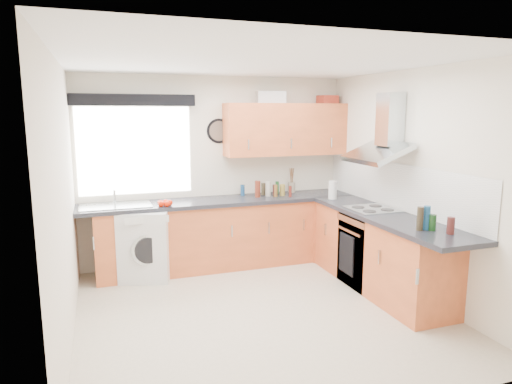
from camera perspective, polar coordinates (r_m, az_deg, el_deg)
name	(u,v)px	position (r m, az deg, el deg)	size (l,w,h in m)	color
ground_plane	(260,311)	(4.87, 0.50, -14.70)	(3.60, 3.60, 0.00)	beige
ceiling	(260,62)	(4.45, 0.55, 15.98)	(3.60, 3.60, 0.02)	white
wall_back	(216,171)	(6.20, -5.06, 2.67)	(3.60, 0.02, 2.50)	silver
wall_front	(357,240)	(2.91, 12.55, -5.91)	(3.60, 0.02, 2.50)	silver
wall_left	(63,204)	(4.26, -22.96, -1.44)	(0.02, 3.60, 2.50)	silver
wall_right	(412,183)	(5.37, 18.95, 1.03)	(0.02, 3.60, 2.50)	silver
window	(135,151)	(6.00, -14.89, 5.01)	(1.40, 0.02, 1.10)	silver
window_blind	(133,100)	(5.89, -15.10, 11.05)	(1.50, 0.18, 0.14)	black
splashback	(395,186)	(5.61, 16.95, 0.77)	(0.01, 3.00, 0.54)	white
base_cab_back	(215,235)	(6.06, -5.19, -5.41)	(3.00, 0.58, 0.86)	#AF5029
base_cab_corner	(324,226)	(6.61, 8.46, -4.19)	(0.60, 0.60, 0.86)	#AF5029
base_cab_right	(379,253)	(5.50, 15.09, -7.35)	(0.58, 2.10, 0.86)	#AF5029
worktop_back	(222,201)	(5.98, -4.30, -1.15)	(3.60, 0.62, 0.05)	black
worktop_right	(388,217)	(5.26, 16.14, -3.05)	(0.62, 2.42, 0.05)	black
sink	(115,203)	(5.78, -17.18, -1.30)	(0.84, 0.46, 0.10)	#B1BCC3
oven	(371,250)	(5.61, 14.14, -7.00)	(0.56, 0.58, 0.85)	black
hob_plate	(373,209)	(5.49, 14.36, -2.08)	(0.52, 0.52, 0.01)	#B1BCC3
extractor_hood	(383,135)	(5.44, 15.64, 6.82)	(0.52, 0.78, 0.66)	#B1BCC3
upper_cabinets	(286,129)	(6.29, 3.76, 7.81)	(1.70, 0.35, 0.70)	#AF5029
washing_machine	(146,244)	(5.82, -13.61, -6.30)	(0.59, 0.57, 0.86)	silver
wall_clock	(219,131)	(6.15, -4.63, 7.61)	(0.33, 0.33, 0.04)	black
casserole	(270,97)	(6.31, 1.79, 11.74)	(0.38, 0.28, 0.16)	silver
storage_box	(327,100)	(6.62, 8.92, 11.34)	(0.25, 0.21, 0.11)	#B43724
utensil_pot	(292,187)	(6.49, 4.47, 0.60)	(0.10, 0.10, 0.14)	gray
kitchen_roll	(333,190)	(6.04, 9.56, 0.25)	(0.11, 0.11, 0.24)	silver
tomato_cluster	(165,203)	(5.63, -11.33, -1.37)	(0.16, 0.16, 0.07)	red
jar_0	(276,191)	(6.13, 2.47, 0.15)	(0.05, 0.05, 0.16)	brown
jar_1	(264,189)	(6.26, 0.94, 0.37)	(0.07, 0.07, 0.16)	#3F3523
jar_2	(275,190)	(6.26, 2.33, 0.28)	(0.05, 0.05, 0.14)	#42171C
jar_3	(282,190)	(6.21, 3.31, 0.25)	(0.07, 0.07, 0.16)	olive
jar_4	(258,189)	(6.09, 0.20, 0.38)	(0.07, 0.07, 0.22)	#602214
jar_5	(268,189)	(6.17, 1.53, 0.41)	(0.07, 0.07, 0.20)	#ADA293
jar_6	(243,190)	(6.22, -1.69, 0.23)	(0.06, 0.06, 0.15)	navy
jar_7	(290,191)	(6.12, 4.30, 0.06)	(0.04, 0.04, 0.15)	#5F1B14
jar_8	(277,187)	(6.38, 2.65, 0.57)	(0.05, 0.05, 0.17)	#205B25
bottle_0	(451,226)	(4.63, 23.16, -3.89)	(0.07, 0.07, 0.16)	#461A19
bottle_1	(420,219)	(4.65, 19.82, -3.17)	(0.06, 0.06, 0.23)	#2F271A
bottle_2	(427,218)	(4.70, 20.56, -3.05)	(0.06, 0.06, 0.23)	navy
bottle_3	(432,223)	(4.70, 21.18, -3.58)	(0.07, 0.07, 0.16)	#163E18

